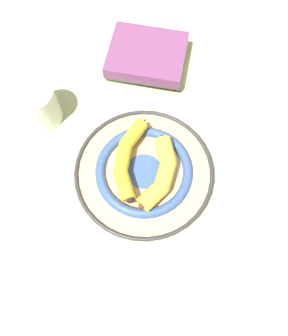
{
  "coord_description": "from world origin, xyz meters",
  "views": [
    {
      "loc": [
        -0.02,
        0.25,
        0.69
      ],
      "look_at": [
        -0.03,
        -0.01,
        0.04
      ],
      "focal_mm": 35.0,
      "sensor_mm": 36.0,
      "label": 1
    }
  ],
  "objects_px": {
    "decorative_bowl": "(144,172)",
    "banana_a": "(127,157)",
    "book_stack": "(147,58)",
    "banana_b": "(161,175)",
    "coffee_mug": "(39,104)"
  },
  "relations": [
    {
      "from": "decorative_bowl",
      "to": "coffee_mug",
      "type": "bearing_deg",
      "value": -35.05
    },
    {
      "from": "banana_a",
      "to": "book_stack",
      "type": "relative_size",
      "value": 0.92
    },
    {
      "from": "decorative_bowl",
      "to": "book_stack",
      "type": "xyz_separation_m",
      "value": [
        -0.02,
        -0.3,
        0.01
      ]
    },
    {
      "from": "decorative_bowl",
      "to": "banana_a",
      "type": "relative_size",
      "value": 1.52
    },
    {
      "from": "decorative_bowl",
      "to": "banana_b",
      "type": "distance_m",
      "value": 0.05
    },
    {
      "from": "coffee_mug",
      "to": "decorative_bowl",
      "type": "bearing_deg",
      "value": -155.19
    },
    {
      "from": "book_stack",
      "to": "coffee_mug",
      "type": "distance_m",
      "value": 0.29
    },
    {
      "from": "banana_b",
      "to": "book_stack",
      "type": "distance_m",
      "value": 0.32
    },
    {
      "from": "decorative_bowl",
      "to": "book_stack",
      "type": "relative_size",
      "value": 1.41
    },
    {
      "from": "banana_a",
      "to": "coffee_mug",
      "type": "distance_m",
      "value": 0.25
    },
    {
      "from": "banana_b",
      "to": "book_stack",
      "type": "xyz_separation_m",
      "value": [
        0.01,
        -0.32,
        -0.02
      ]
    },
    {
      "from": "coffee_mug",
      "to": "book_stack",
      "type": "bearing_deg",
      "value": -92.01
    },
    {
      "from": "banana_b",
      "to": "decorative_bowl",
      "type": "bearing_deg",
      "value": 75.89
    },
    {
      "from": "banana_b",
      "to": "coffee_mug",
      "type": "xyz_separation_m",
      "value": [
        0.27,
        -0.19,
        -0.0
      ]
    },
    {
      "from": "decorative_bowl",
      "to": "book_stack",
      "type": "distance_m",
      "value": 0.3
    }
  ]
}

